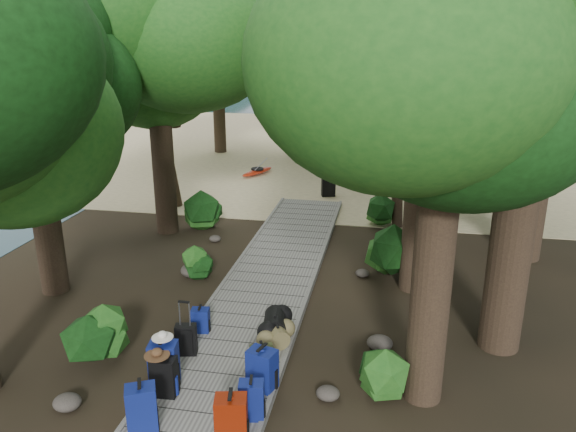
% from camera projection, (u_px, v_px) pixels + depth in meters
% --- Properties ---
extents(ground, '(120.00, 120.00, 0.00)m').
position_uv_depth(ground, '(262.00, 298.00, 11.98)').
color(ground, '#2C2216').
rests_on(ground, ground).
extents(sand_beach, '(40.00, 22.00, 0.02)m').
position_uv_depth(sand_beach, '(340.00, 149.00, 26.89)').
color(sand_beach, beige).
rests_on(sand_beach, ground).
extents(distant_hill, '(32.00, 16.00, 12.00)m').
position_uv_depth(distant_hill, '(19.00, 81.00, 63.91)').
color(distant_hill, black).
rests_on(distant_hill, ground).
extents(boardwalk, '(2.00, 12.00, 0.12)m').
position_uv_depth(boardwalk, '(272.00, 276.00, 12.89)').
color(boardwalk, gray).
rests_on(boardwalk, ground).
extents(backpack_left_a, '(0.50, 0.44, 0.77)m').
position_uv_depth(backpack_left_a, '(141.00, 406.00, 7.73)').
color(backpack_left_a, navy).
rests_on(backpack_left_a, boardwalk).
extents(backpack_left_b, '(0.39, 0.28, 0.69)m').
position_uv_depth(backpack_left_b, '(164.00, 374.00, 8.52)').
color(backpack_left_b, black).
rests_on(backpack_left_b, boardwalk).
extents(backpack_left_c, '(0.47, 0.37, 0.81)m').
position_uv_depth(backpack_left_c, '(164.00, 362.00, 8.75)').
color(backpack_left_c, navy).
rests_on(backpack_left_c, boardwalk).
extents(backpack_left_d, '(0.36, 0.28, 0.50)m').
position_uv_depth(backpack_left_d, '(200.00, 319.00, 10.36)').
color(backpack_left_d, navy).
rests_on(backpack_left_d, boardwalk).
extents(backpack_right_a, '(0.48, 0.39, 0.77)m').
position_uv_depth(backpack_right_a, '(231.00, 417.00, 7.52)').
color(backpack_right_a, maroon).
rests_on(backpack_right_a, boardwalk).
extents(backpack_right_b, '(0.40, 0.31, 0.64)m').
position_uv_depth(backpack_right_b, '(251.00, 398.00, 8.01)').
color(backpack_right_b, navy).
rests_on(backpack_right_b, boardwalk).
extents(backpack_right_c, '(0.50, 0.42, 0.73)m').
position_uv_depth(backpack_right_c, '(262.00, 367.00, 8.67)').
color(backpack_right_c, navy).
rests_on(backpack_right_c, boardwalk).
extents(backpack_right_d, '(0.44, 0.39, 0.56)m').
position_uv_depth(backpack_right_d, '(262.00, 360.00, 9.02)').
color(backpack_right_d, '#353B1B').
rests_on(backpack_right_d, boardwalk).
extents(duffel_right_khaki, '(0.58, 0.65, 0.36)m').
position_uv_depth(duffel_right_khaki, '(276.00, 334.00, 9.98)').
color(duffel_right_khaki, olive).
rests_on(duffel_right_khaki, boardwalk).
extents(duffel_right_black, '(0.53, 0.74, 0.42)m').
position_uv_depth(duffel_right_black, '(275.00, 324.00, 10.27)').
color(duffel_right_black, black).
rests_on(duffel_right_black, boardwalk).
extents(suitcase_on_boardwalk, '(0.39, 0.27, 0.55)m').
position_uv_depth(suitcase_on_boardwalk, '(186.00, 339.00, 9.62)').
color(suitcase_on_boardwalk, black).
rests_on(suitcase_on_boardwalk, boardwalk).
extents(lone_suitcase_on_sand, '(0.51, 0.39, 0.71)m').
position_uv_depth(lone_suitcase_on_sand, '(328.00, 186.00, 19.19)').
color(lone_suitcase_on_sand, black).
rests_on(lone_suitcase_on_sand, sand_beach).
extents(hat_brown, '(0.39, 0.39, 0.12)m').
position_uv_depth(hat_brown, '(157.00, 352.00, 8.37)').
color(hat_brown, '#51351E').
rests_on(hat_brown, backpack_left_b).
extents(hat_white, '(0.33, 0.33, 0.11)m').
position_uv_depth(hat_white, '(162.00, 334.00, 8.64)').
color(hat_white, silver).
rests_on(hat_white, backpack_left_c).
extents(kayak, '(2.20, 3.60, 0.36)m').
position_uv_depth(kayak, '(257.00, 170.00, 22.06)').
color(kayak, '#A2220D').
rests_on(kayak, sand_beach).
extents(sun_lounger, '(0.86, 2.11, 0.66)m').
position_uv_depth(sun_lounger, '(429.00, 184.00, 19.53)').
color(sun_lounger, silver).
rests_on(sun_lounger, sand_beach).
extents(tree_right_a, '(5.04, 5.04, 8.39)m').
position_uv_depth(tree_right_a, '(445.00, 128.00, 7.46)').
color(tree_right_a, black).
rests_on(tree_right_a, ground).
extents(tree_right_b, '(5.73, 5.73, 10.23)m').
position_uv_depth(tree_right_b, '(537.00, 53.00, 8.57)').
color(tree_right_b, black).
rests_on(tree_right_b, ground).
extents(tree_right_c, '(5.49, 5.49, 9.50)m').
position_uv_depth(tree_right_c, '(431.00, 67.00, 10.97)').
color(tree_right_c, black).
rests_on(tree_right_c, ground).
extents(tree_right_d, '(6.49, 6.49, 11.90)m').
position_uv_depth(tree_right_d, '(557.00, 6.00, 12.30)').
color(tree_right_d, black).
rests_on(tree_right_d, ground).
extents(tree_right_e, '(4.96, 4.96, 8.93)m').
position_uv_depth(tree_right_e, '(459.00, 66.00, 15.96)').
color(tree_right_e, black).
rests_on(tree_right_e, ground).
extents(tree_right_f, '(5.81, 5.81, 10.38)m').
position_uv_depth(tree_right_f, '(523.00, 39.00, 17.92)').
color(tree_right_f, black).
rests_on(tree_right_f, ground).
extents(tree_left_b, '(4.59, 4.59, 8.26)m').
position_uv_depth(tree_left_b, '(29.00, 100.00, 11.05)').
color(tree_left_b, black).
rests_on(tree_left_b, ground).
extents(tree_left_c, '(4.99, 4.99, 8.68)m').
position_uv_depth(tree_left_c, '(157.00, 75.00, 14.62)').
color(tree_left_c, black).
rests_on(tree_left_c, ground).
extents(tree_back_a, '(5.41, 5.41, 9.37)m').
position_uv_depth(tree_back_a, '(297.00, 49.00, 24.48)').
color(tree_back_a, black).
rests_on(tree_back_a, ground).
extents(tree_back_b, '(6.11, 6.11, 10.91)m').
position_uv_depth(tree_back_b, '(392.00, 30.00, 25.13)').
color(tree_back_b, black).
rests_on(tree_back_b, ground).
extents(tree_back_c, '(5.12, 5.12, 9.22)m').
position_uv_depth(tree_back_c, '(466.00, 51.00, 23.42)').
color(tree_back_c, black).
rests_on(tree_back_c, ground).
extents(tree_back_d, '(4.75, 4.75, 7.92)m').
position_uv_depth(tree_back_d, '(217.00, 65.00, 25.11)').
color(tree_back_d, black).
rests_on(tree_back_d, ground).
extents(palm_right_a, '(4.22, 4.22, 7.19)m').
position_uv_depth(palm_right_a, '(410.00, 101.00, 15.37)').
color(palm_right_a, '#134413').
rests_on(palm_right_a, ground).
extents(palm_right_b, '(4.77, 4.77, 9.21)m').
position_uv_depth(palm_right_b, '(474.00, 54.00, 20.45)').
color(palm_right_b, '#134413').
rests_on(palm_right_b, ground).
extents(palm_right_c, '(4.39, 4.39, 6.99)m').
position_uv_depth(palm_right_c, '(395.00, 81.00, 22.60)').
color(palm_right_c, '#134413').
rests_on(palm_right_c, ground).
extents(palm_left_a, '(4.87, 4.87, 7.74)m').
position_uv_depth(palm_left_a, '(160.00, 85.00, 17.05)').
color(palm_left_a, '#134413').
rests_on(palm_left_a, ground).
extents(rock_left_a, '(0.43, 0.39, 0.24)m').
position_uv_depth(rock_left_a, '(67.00, 402.00, 8.44)').
color(rock_left_a, '#4C473F').
rests_on(rock_left_a, ground).
extents(rock_left_b, '(0.35, 0.31, 0.19)m').
position_uv_depth(rock_left_b, '(79.00, 340.00, 10.18)').
color(rock_left_b, '#4C473F').
rests_on(rock_left_b, ground).
extents(rock_left_c, '(0.56, 0.50, 0.31)m').
position_uv_depth(rock_left_c, '(193.00, 270.00, 12.98)').
color(rock_left_c, '#4C473F').
rests_on(rock_left_c, ground).
extents(rock_left_d, '(0.32, 0.29, 0.17)m').
position_uv_depth(rock_left_d, '(215.00, 239.00, 15.16)').
color(rock_left_d, '#4C473F').
rests_on(rock_left_d, ground).
extents(rock_right_a, '(0.37, 0.33, 0.20)m').
position_uv_depth(rock_right_a, '(328.00, 393.00, 8.67)').
color(rock_right_a, '#4C473F').
rests_on(rock_right_a, ground).
extents(rock_right_b, '(0.47, 0.42, 0.26)m').
position_uv_depth(rock_right_b, '(380.00, 343.00, 10.02)').
color(rock_right_b, '#4C473F').
rests_on(rock_right_b, ground).
extents(rock_right_c, '(0.32, 0.29, 0.18)m').
position_uv_depth(rock_right_c, '(362.00, 273.00, 13.00)').
color(rock_right_c, '#4C473F').
rests_on(rock_right_c, ground).
extents(rock_right_d, '(0.51, 0.46, 0.28)m').
position_uv_depth(rock_right_d, '(410.00, 233.00, 15.43)').
color(rock_right_d, '#4C473F').
rests_on(rock_right_d, ground).
extents(shrub_left_a, '(1.21, 1.21, 1.09)m').
position_uv_depth(shrub_left_a, '(95.00, 334.00, 9.51)').
color(shrub_left_a, '#1B5118').
rests_on(shrub_left_a, ground).
extents(shrub_left_b, '(0.81, 0.81, 0.72)m').
position_uv_depth(shrub_left_b, '(197.00, 265.00, 12.74)').
color(shrub_left_b, '#1B5118').
rests_on(shrub_left_b, ground).
extents(shrub_left_c, '(1.16, 1.16, 1.05)m').
position_uv_depth(shrub_left_c, '(204.00, 211.00, 16.03)').
color(shrub_left_c, '#1B5118').
rests_on(shrub_left_c, ground).
extents(shrub_right_a, '(0.86, 0.86, 0.77)m').
position_uv_depth(shrub_right_a, '(380.00, 376.00, 8.63)').
color(shrub_right_a, '#1B5118').
rests_on(shrub_right_a, ground).
extents(shrub_right_b, '(1.40, 1.40, 1.26)m').
position_uv_depth(shrub_right_b, '(393.00, 251.00, 12.85)').
color(shrub_right_b, '#1B5118').
rests_on(shrub_right_b, ground).
extents(shrub_right_c, '(0.92, 0.92, 0.82)m').
position_uv_depth(shrub_right_c, '(382.00, 211.00, 16.37)').
color(shrub_right_c, '#1B5118').
rests_on(shrub_right_c, ground).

